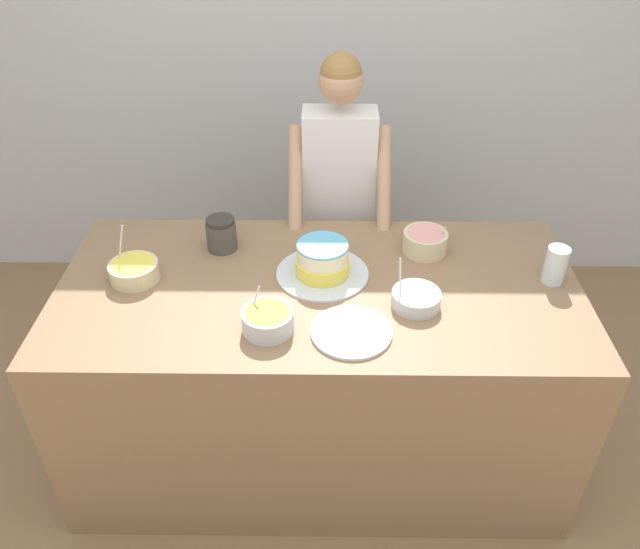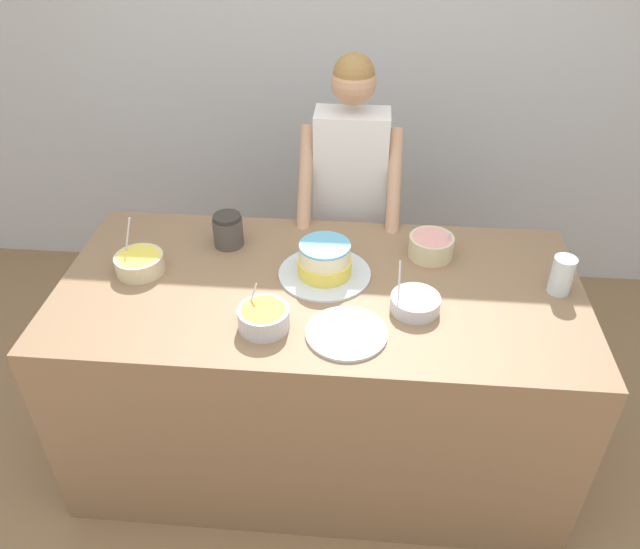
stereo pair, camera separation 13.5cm
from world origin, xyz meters
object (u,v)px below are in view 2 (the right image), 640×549
object	(u,v)px
person_baker	(350,188)
frosting_bowl_yellow	(139,263)
ceramic_plate	(346,333)
stoneware_jar	(228,230)
frosting_bowl_pink	(431,246)
cake	(325,262)
frosting_bowl_orange	(264,317)
frosting_bowl_white	(415,302)
drinking_glass	(562,275)

from	to	relation	value
person_baker	frosting_bowl_yellow	xyz separation A→B (m)	(-0.78, -0.63, -0.03)
ceramic_plate	stoneware_jar	world-z (taller)	stoneware_jar
frosting_bowl_yellow	person_baker	bearing A→B (deg)	38.84
person_baker	ceramic_plate	xyz separation A→B (m)	(0.03, -0.93, -0.06)
frosting_bowl_pink	frosting_bowl_yellow	world-z (taller)	frosting_bowl_yellow
cake	frosting_bowl_yellow	bearing A→B (deg)	-177.10
frosting_bowl_orange	frosting_bowl_white	bearing A→B (deg)	15.10
person_baker	frosting_bowl_pink	xyz separation A→B (m)	(0.34, -0.43, -0.02)
ceramic_plate	stoneware_jar	xyz separation A→B (m)	(-0.51, 0.52, 0.06)
drinking_glass	ceramic_plate	world-z (taller)	drinking_glass
cake	frosting_bowl_orange	distance (m)	0.37
stoneware_jar	person_baker	bearing A→B (deg)	40.72
stoneware_jar	frosting_bowl_orange	bearing A→B (deg)	-65.90
frosting_bowl_white	person_baker	bearing A→B (deg)	108.96
frosting_bowl_pink	frosting_bowl_yellow	distance (m)	1.14
frosting_bowl_pink	frosting_bowl_yellow	xyz separation A→B (m)	(-1.12, -0.20, -0.01)
frosting_bowl_pink	frosting_bowl_yellow	size ratio (longest dim) A/B	0.89
frosting_bowl_orange	cake	bearing A→B (deg)	60.58
frosting_bowl_pink	drinking_glass	world-z (taller)	drinking_glass
frosting_bowl_pink	frosting_bowl_orange	distance (m)	0.77
frosting_bowl_white	frosting_bowl_orange	world-z (taller)	frosting_bowl_white
frosting_bowl_yellow	frosting_bowl_orange	size ratio (longest dim) A/B	1.12
frosting_bowl_orange	stoneware_jar	world-z (taller)	frosting_bowl_orange
frosting_bowl_yellow	frosting_bowl_orange	distance (m)	0.60
drinking_glass	ceramic_plate	bearing A→B (deg)	-158.13
frosting_bowl_pink	ceramic_plate	xyz separation A→B (m)	(-0.31, -0.51, -0.04)
frosting_bowl_yellow	stoneware_jar	bearing A→B (deg)	35.66
frosting_bowl_white	stoneware_jar	xyz separation A→B (m)	(-0.75, 0.37, 0.04)
frosting_bowl_white	cake	bearing A→B (deg)	151.29
ceramic_plate	drinking_glass	bearing A→B (deg)	21.87
person_baker	frosting_bowl_orange	distance (m)	0.95
cake	person_baker	bearing A→B (deg)	83.32
person_baker	frosting_bowl_pink	world-z (taller)	person_baker
frosting_bowl_yellow	frosting_bowl_orange	world-z (taller)	frosting_bowl_yellow
frosting_bowl_orange	stoneware_jar	size ratio (longest dim) A/B	1.30
frosting_bowl_yellow	ceramic_plate	size ratio (longest dim) A/B	0.72
frosting_bowl_pink	stoneware_jar	size ratio (longest dim) A/B	1.30
ceramic_plate	cake	bearing A→B (deg)	106.56
frosting_bowl_white	ceramic_plate	world-z (taller)	frosting_bowl_white
cake	frosting_bowl_white	size ratio (longest dim) A/B	1.99
person_baker	frosting_bowl_yellow	size ratio (longest dim) A/B	7.85
drinking_glass	ceramic_plate	distance (m)	0.83
drinking_glass	person_baker	bearing A→B (deg)	142.00
person_baker	frosting_bowl_white	world-z (taller)	person_baker
frosting_bowl_pink	frosting_bowl_yellow	bearing A→B (deg)	-169.73
stoneware_jar	frosting_bowl_pink	bearing A→B (deg)	-0.96
drinking_glass	stoneware_jar	distance (m)	1.30
frosting_bowl_yellow	ceramic_plate	world-z (taller)	frosting_bowl_yellow
frosting_bowl_white	stoneware_jar	size ratio (longest dim) A/B	1.30
frosting_bowl_white	frosting_bowl_pink	world-z (taller)	frosting_bowl_white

